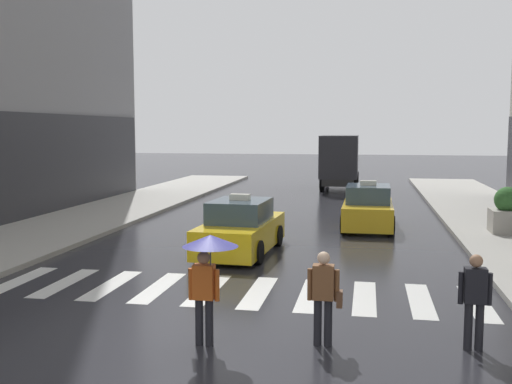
{
  "coord_description": "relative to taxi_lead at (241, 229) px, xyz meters",
  "views": [
    {
      "loc": [
        3.01,
        -10.3,
        3.73
      ],
      "look_at": [
        -0.38,
        8.0,
        1.79
      ],
      "focal_mm": 42.34,
      "sensor_mm": 36.0,
      "label": 1
    }
  ],
  "objects": [
    {
      "name": "ground_plane",
      "position": [
        0.72,
        -7.28,
        -0.72
      ],
      "size": [
        160.0,
        160.0,
        0.0
      ],
      "primitive_type": "plane",
      "color": "#26262B"
    },
    {
      "name": "crosswalk_markings",
      "position": [
        0.72,
        -4.28,
        -0.72
      ],
      "size": [
        11.3,
        2.8,
        0.01
      ],
      "color": "silver",
      "rests_on": "ground"
    },
    {
      "name": "taxi_lead",
      "position": [
        0.0,
        0.0,
        0.0
      ],
      "size": [
        2.12,
        4.63,
        1.8
      ],
      "color": "yellow",
      "rests_on": "ground"
    },
    {
      "name": "taxi_second",
      "position": [
        3.77,
        5.52,
        0.0
      ],
      "size": [
        1.96,
        4.55,
        1.8
      ],
      "color": "gold",
      "rests_on": "ground"
    },
    {
      "name": "box_truck",
      "position": [
        2.03,
        20.45,
        1.13
      ],
      "size": [
        2.31,
        7.55,
        3.35
      ],
      "color": "#2D2D2D",
      "rests_on": "ground"
    },
    {
      "name": "pedestrian_with_umbrella",
      "position": [
        1.08,
        -7.78,
        0.79
      ],
      "size": [
        0.96,
        0.96,
        1.94
      ],
      "color": "black",
      "rests_on": "ground"
    },
    {
      "name": "pedestrian_with_handbag",
      "position": [
        3.03,
        -7.43,
        0.21
      ],
      "size": [
        0.6,
        0.24,
        1.65
      ],
      "color": "black",
      "rests_on": "ground"
    },
    {
      "name": "pedestrian_plain_coat",
      "position": [
        5.54,
        -7.19,
        0.21
      ],
      "size": [
        0.55,
        0.24,
        1.65
      ],
      "color": "black",
      "rests_on": "ground"
    },
    {
      "name": "planter_mid_block",
      "position": [
        8.52,
        4.36,
        0.15
      ],
      "size": [
        1.1,
        1.1,
        1.6
      ],
      "color": "#A8A399",
      "rests_on": "curb_right"
    }
  ]
}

